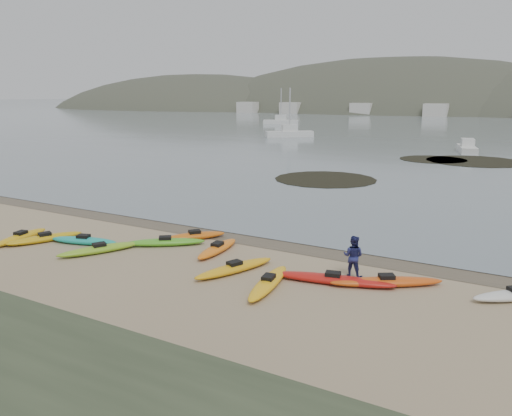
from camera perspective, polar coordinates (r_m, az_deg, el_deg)
The scene contains 6 objects.
ground at distance 24.84m, azimuth 0.00°, elevation -3.37°, with size 600.00×600.00×0.00m, color tan.
wet_sand at distance 24.59m, azimuth -0.35°, elevation -3.54°, with size 60.00×60.00×0.00m, color brown.
kayaks at distance 21.47m, azimuth -5.79°, elevation -5.61°, with size 23.49×7.35×0.34m.
person_east at distance 19.76m, azimuth 11.04°, elevation -5.44°, with size 0.80×0.63×1.65m, color navy.
kelp_mats at distance 52.12m, azimuth 18.61°, elevation 4.59°, with size 18.65×27.53×0.04m.
moored_boats at distance 97.80m, azimuth 23.24°, elevation 8.11°, with size 99.95×66.98×1.13m.
Camera 1 is at (11.75, -20.75, 6.97)m, focal length 35.00 mm.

